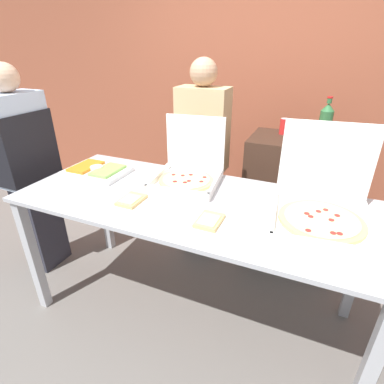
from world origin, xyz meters
TOP-DOWN VIEW (x-y plane):
  - ground_plane at (0.00, 0.00)m, footprint 16.00×16.00m
  - brick_wall_behind at (0.00, 1.70)m, footprint 10.00×0.06m
  - buffet_table at (0.00, 0.00)m, footprint 2.11×0.87m
  - pizza_box_near_right at (-0.12, 0.23)m, footprint 0.46×0.47m
  - pizza_box_far_right at (0.70, 0.06)m, footprint 0.52×0.54m
  - paper_plate_front_center at (-0.31, -0.17)m, footprint 0.23×0.23m
  - paper_plate_front_left at (0.19, -0.21)m, footprint 0.25×0.25m
  - veggie_tray at (-0.78, 0.10)m, footprint 0.43×0.30m
  - sideboard_podium at (0.53, 0.92)m, footprint 0.80×0.49m
  - soda_bottle at (0.65, 0.99)m, footprint 0.09×0.09m
  - soda_can_silver at (0.82, 0.94)m, footprint 0.07×0.07m
  - soda_can_colored at (0.36, 1.02)m, footprint 0.07×0.07m
  - person_guest_cap at (-0.23, 0.75)m, footprint 0.40×0.22m
  - person_server_vest at (-1.36, -0.00)m, footprint 0.24×0.42m

SIDE VIEW (x-z plane):
  - ground_plane at x=0.00m, z-range 0.00..0.00m
  - sideboard_podium at x=0.53m, z-range 0.00..1.08m
  - buffet_table at x=0.00m, z-range 0.34..1.23m
  - person_guest_cap at x=-0.23m, z-range 0.04..1.68m
  - paper_plate_front_left at x=0.19m, z-range 0.89..0.92m
  - paper_plate_front_center at x=-0.31m, z-range 0.89..0.92m
  - person_server_vest at x=-1.36m, z-range 0.10..1.72m
  - veggie_tray at x=-0.78m, z-range 0.89..0.94m
  - pizza_box_near_right at x=-0.12m, z-range 0.76..1.17m
  - pizza_box_far_right at x=0.70m, z-range 0.74..1.21m
  - soda_can_silver at x=0.82m, z-range 1.08..1.20m
  - soda_can_colored at x=0.36m, z-range 1.08..1.20m
  - soda_bottle at x=0.65m, z-range 1.06..1.37m
  - brick_wall_behind at x=0.00m, z-range 0.00..2.80m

